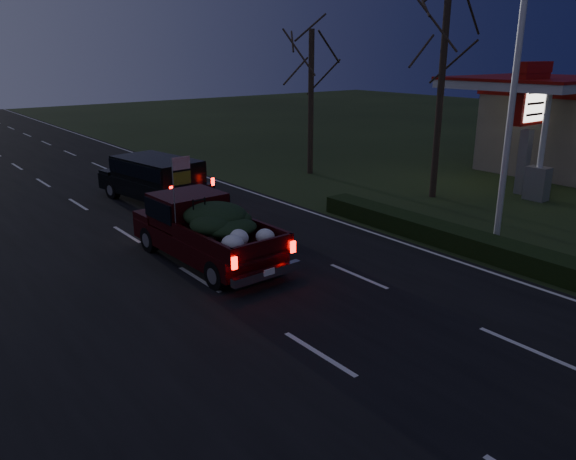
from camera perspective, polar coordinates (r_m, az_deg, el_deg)
ground at (r=11.87m, az=3.17°, el=-12.50°), size 120.00×120.00×0.00m
road_asphalt at (r=11.87m, az=3.17°, el=-12.45°), size 14.00×120.00×0.02m
hedge_row at (r=18.96m, az=15.16°, el=-0.33°), size 1.00×10.00×0.60m
light_pole at (r=18.96m, az=22.18°, el=14.99°), size 0.50×0.90×9.16m
gas_price_pylon at (r=26.18m, az=23.45°, el=11.46°), size 2.00×0.41×5.57m
gas_canopy at (r=28.37m, az=23.84°, el=12.98°), size 7.10×6.10×4.88m
bare_tree_mid at (r=24.26m, az=15.63°, el=17.98°), size 3.60×3.60×8.50m
bare_tree_far at (r=28.39m, az=2.38°, el=16.19°), size 3.60×3.60×7.00m
pickup_truck at (r=16.61m, az=-8.39°, el=0.36°), size 2.28×5.53×2.86m
lead_suv at (r=23.64m, az=-13.28°, el=5.43°), size 2.94×5.49×1.50m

